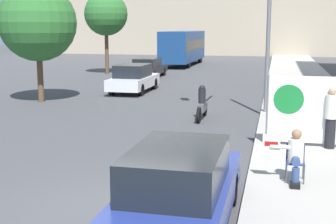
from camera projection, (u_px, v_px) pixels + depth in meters
ground_plane at (122, 209)px, 9.18m from camera, size 160.00×160.00×0.00m
sidewalk_curb at (309, 100)px, 22.55m from camera, size 4.32×90.00×0.18m
seated_protester at (295, 155)px, 10.17m from camera, size 0.92×0.77×1.17m
jogger_on_sidewalk at (331, 117)px, 12.98m from camera, size 0.34×0.34×1.74m
protest_banner at (304, 110)px, 13.20m from camera, size 2.14×0.06×2.01m
traffic_light_pole at (246, 10)px, 18.34m from camera, size 2.71×2.47×6.04m
parked_car_curbside at (179, 190)px, 8.05m from camera, size 1.74×4.71×1.54m
car_on_road_nearest at (134, 78)px, 25.67m from camera, size 1.81×4.45×1.53m
car_on_road_midblock at (148, 68)px, 33.20m from camera, size 1.73×4.79×1.39m
city_bus_on_road at (183, 46)px, 43.91m from camera, size 2.48×10.32×3.16m
motorcycle_on_road at (202, 105)px, 18.08m from camera, size 0.28×2.15×1.34m
street_tree_near_curb at (38, 23)px, 21.78m from camera, size 3.64×3.64×5.57m
street_tree_midblock at (106, 14)px, 34.98m from camera, size 3.25×3.25×6.14m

